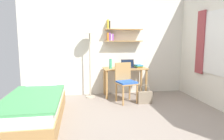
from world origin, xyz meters
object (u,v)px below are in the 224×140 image
Objects in this scene: water_bottle at (111,64)px; handbag at (145,97)px; standing_lamp at (90,34)px; desk at (125,73)px; laptop at (128,66)px; book_stack at (139,66)px; desk_chair at (125,80)px; bed at (35,108)px.

water_bottle reaches higher than handbag.
standing_lamp is 7.51× the size of water_bottle.
desk is 4.53× the size of water_bottle.
laptop is 1.40× the size of book_stack.
standing_lamp is 5.33× the size of laptop.
handbag is at bearing -26.55° from desk_chair.
desk_chair is at bearing -55.23° from water_bottle.
handbag is at bearing -31.10° from standing_lamp.
bed is at bearing -154.67° from desk_chair.
book_stack is at bearing 4.89° from water_bottle.
desk is at bearing -160.38° from laptop.
laptop is at bearing 34.47° from bed.
laptop reaches higher than book_stack.
desk_chair is at bearing 25.33° from bed.
book_stack reaches higher than bed.
book_stack is 0.56× the size of handbag.
standing_lamp reaches higher than laptop.
desk is at bearing 35.01° from bed.
laptop is (0.95, 0.00, -0.79)m from standing_lamp.
desk_chair reaches higher than bed.
standing_lamp is at bearing 177.94° from book_stack.
book_stack is at bearing -9.63° from laptop.
book_stack reaches higher than desk.
desk is at bearing -1.82° from standing_lamp.
handbag is at bearing -72.60° from laptop.
desk_chair is 0.50× the size of standing_lamp.
desk is at bearing 78.39° from desk_chair.
handbag is at bearing -41.51° from water_bottle.
standing_lamp reaches higher than book_stack.
laptop is 0.97m from handbag.
water_bottle reaches higher than desk.
desk_chair is at bearing -133.76° from book_stack.
desk_chair is 1.41m from standing_lamp.
standing_lamp is 1.23m from laptop.
bed is 4.77× the size of handbag.
desk is 3.21× the size of laptop.
water_bottle is at bearing 39.44° from bed.
bed is 2.29× the size of desk_chair.
desk_chair is (-0.10, -0.48, -0.09)m from desk.
standing_lamp is 4.16× the size of handbag.
standing_lamp is at bearing -179.93° from laptop.
desk_chair is at bearing -33.31° from standing_lamp.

